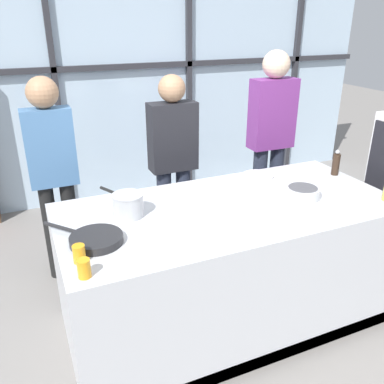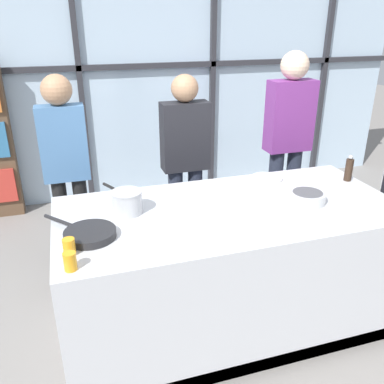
% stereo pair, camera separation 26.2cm
% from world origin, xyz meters
% --- Properties ---
extents(ground_plane, '(18.00, 18.00, 0.00)m').
position_xyz_m(ground_plane, '(0.00, 0.00, 0.00)').
color(ground_plane, gray).
extents(back_window_wall, '(6.40, 0.10, 2.80)m').
position_xyz_m(back_window_wall, '(0.00, 2.54, 1.40)').
color(back_window_wall, silver).
rests_on(back_window_wall, ground_plane).
extents(demo_island, '(2.23, 1.04, 0.91)m').
position_xyz_m(demo_island, '(-0.00, -0.00, 0.45)').
color(demo_island, silver).
rests_on(demo_island, ground_plane).
extents(spectator_far_left, '(0.36, 0.23, 1.66)m').
position_xyz_m(spectator_far_left, '(-1.00, 1.05, 0.98)').
color(spectator_far_left, black).
rests_on(spectator_far_left, ground_plane).
extents(spectator_center_left, '(0.41, 0.23, 1.62)m').
position_xyz_m(spectator_center_left, '(0.00, 1.05, 0.93)').
color(spectator_center_left, '#232838').
rests_on(spectator_center_left, ground_plane).
extents(spectator_center_right, '(0.43, 0.25, 1.78)m').
position_xyz_m(spectator_center_right, '(1.00, 1.05, 1.03)').
color(spectator_center_right, '#232838').
rests_on(spectator_center_right, ground_plane).
extents(frying_pan, '(0.40, 0.44, 0.04)m').
position_xyz_m(frying_pan, '(-0.91, -0.12, 0.93)').
color(frying_pan, '#232326').
rests_on(frying_pan, demo_island).
extents(saucepan, '(0.22, 0.34, 0.15)m').
position_xyz_m(saucepan, '(-0.65, 0.13, 0.98)').
color(saucepan, silver).
rests_on(saucepan, demo_island).
extents(white_plate, '(0.24, 0.24, 0.01)m').
position_xyz_m(white_plate, '(0.45, 0.39, 0.91)').
color(white_plate, white).
rests_on(white_plate, demo_island).
extents(mixing_bowl, '(0.24, 0.24, 0.07)m').
position_xyz_m(mixing_bowl, '(0.52, -0.07, 0.94)').
color(mixing_bowl, silver).
rests_on(mixing_bowl, demo_island).
extents(pepper_grinder, '(0.06, 0.06, 0.20)m').
position_xyz_m(pepper_grinder, '(1.03, 0.18, 1.00)').
color(pepper_grinder, '#332319').
rests_on(pepper_grinder, demo_island).
extents(juice_glass_near, '(0.06, 0.06, 0.09)m').
position_xyz_m(juice_glass_near, '(-1.02, -0.42, 0.95)').
color(juice_glass_near, orange).
rests_on(juice_glass_near, demo_island).
extents(juice_glass_far, '(0.06, 0.06, 0.09)m').
position_xyz_m(juice_glass_far, '(-1.02, -0.28, 0.95)').
color(juice_glass_far, orange).
rests_on(juice_glass_far, demo_island).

